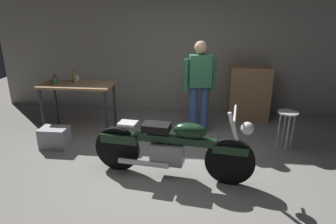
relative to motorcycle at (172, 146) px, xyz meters
name	(u,v)px	position (x,y,z in m)	size (l,w,h in m)	color
ground_plane	(159,171)	(-0.20, 0.10, -0.45)	(12.00, 12.00, 0.00)	gray
back_wall	(176,40)	(-0.20, 2.90, 1.10)	(8.00, 0.12, 3.10)	gray
workbench	(78,90)	(-1.87, 1.43, 0.34)	(1.30, 0.64, 0.90)	#99724C
motorcycle	(172,146)	(0.00, 0.00, 0.00)	(2.18, 0.62, 1.00)	black
person_standing	(200,84)	(0.33, 1.57, 0.48)	(0.56, 0.29, 1.67)	#37518C
shop_stool	(287,120)	(1.74, 1.04, 0.05)	(0.32, 0.32, 0.64)	#B2B2B7
wooden_dresser	(249,94)	(1.33, 2.40, 0.10)	(0.80, 0.47, 1.10)	#99724C
storage_bin	(55,138)	(-2.02, 0.68, -0.28)	(0.44, 0.32, 0.34)	gray
mug_white_ceramic	(76,78)	(-1.96, 1.63, 0.50)	(0.11, 0.07, 0.10)	white
mug_brown_stoneware	(55,78)	(-2.39, 1.65, 0.50)	(0.12, 0.08, 0.11)	brown
mug_green_speckled	(55,81)	(-2.26, 1.38, 0.50)	(0.12, 0.08, 0.10)	#3D7F4C
bottle	(74,78)	(-1.95, 1.51, 0.55)	(0.06, 0.06, 0.24)	olive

